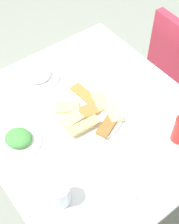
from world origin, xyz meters
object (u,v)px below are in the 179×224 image
Objects in this scene: dining_table at (90,130)px; salad_plate_greens at (19,139)px; paper_napkin at (113,185)px; spoon at (117,182)px; drinking_glass at (60,194)px; fork at (110,188)px; salad_plate_rice at (38,76)px; pide_platter at (89,112)px.

salad_plate_greens is at bearing -104.87° from dining_table.
paper_napkin is 0.02m from spoon.
drinking_glass is 0.19m from fork.
fork is at bearing -96.70° from spoon.
paper_napkin is at bearing -22.41° from dining_table.
salad_plate_rice is 1.50× the size of paper_napkin.
pide_platter is 0.35m from paper_napkin.
drinking_glass is 0.21m from paper_napkin.
pide_platter is 0.36m from fork.
pide_platter is 1.60× the size of salad_plate_rice.
fork reaches higher than dining_table.
salad_plate_greens is 0.94× the size of salad_plate_rice.
spoon is at bearing 27.05° from salad_plate_greens.
drinking_glass reaches higher than salad_plate_rice.
dining_table is 3.14× the size of pide_platter.
salad_plate_rice is at bearing -171.70° from dining_table.
dining_table is at bearing 8.30° from salad_plate_rice.
paper_napkin is (0.33, -0.13, -0.01)m from pide_platter.
pide_platter is at bearing 157.82° from paper_napkin.
salad_plate_rice is at bearing -169.96° from pide_platter.
salad_plate_greens is at bearing -44.16° from salad_plate_rice.
fork reaches higher than paper_napkin.
dining_table is 5.34× the size of salad_plate_greens.
salad_plate_rice is (-0.26, 0.26, 0.00)m from salad_plate_greens.
salad_plate_greens is (-0.08, -0.31, 0.11)m from dining_table.
paper_napkin reaches higher than dining_table.
drinking_glass is 0.22m from spoon.
salad_plate_rice is at bearing 168.20° from spoon.
paper_napkin is at bearing -96.70° from spoon.
dining_table is at bearing 157.59° from paper_napkin.
salad_plate_rice reaches higher than pide_platter.
pide_platter is 0.32m from salad_plate_greens.
salad_plate_greens is at bearing -159.65° from spoon.
dining_table is 0.42m from drinking_glass.
spoon is at bearing 90.00° from paper_napkin.
salad_plate_greens is 0.42m from fork.
fork is at bearing -25.22° from dining_table.
dining_table is 0.37m from salad_plate_rice.
pide_platter reaches higher than spoon.
pide_platter reaches higher than paper_napkin.
spoon is (0.65, -0.06, -0.01)m from salad_plate_rice.
dining_table is at bearing 75.13° from salad_plate_greens.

